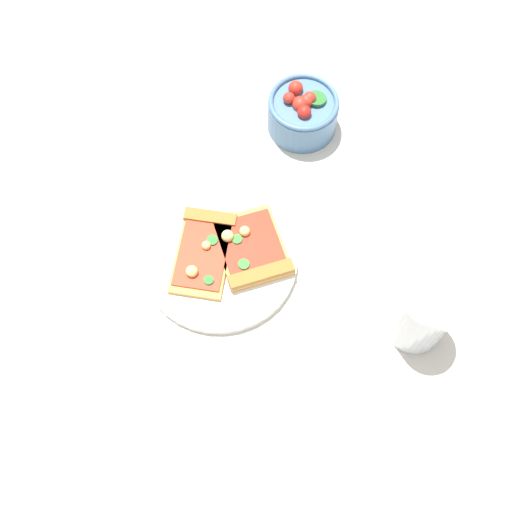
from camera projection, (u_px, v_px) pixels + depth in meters
The scene contains 7 objects.
ground_plane at pixel (241, 255), 1.00m from camera, with size 2.40×2.40×0.00m, color beige.
plate at pixel (220, 259), 0.99m from camera, with size 0.23×0.23×0.01m, color white.
pizza_slice_near at pixel (252, 252), 0.98m from camera, with size 0.14×0.15×0.02m.
pizza_slice_far at pixel (204, 248), 0.98m from camera, with size 0.16×0.14×0.02m.
salad_bowl at pixel (303, 112), 1.07m from camera, with size 0.11×0.11×0.08m.
soda_glass at pixel (421, 314), 0.90m from camera, with size 0.08×0.08×0.12m.
paper_napkin at pixel (79, 368), 0.92m from camera, with size 0.11×0.15×0.00m, color silver.
Camera 1 is at (-0.31, -0.30, 0.90)m, focal length 46.70 mm.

